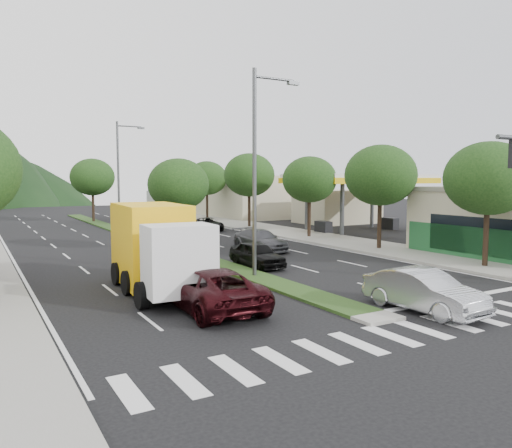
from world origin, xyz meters
TOP-DOWN VIEW (x-y plane):
  - ground at (0.00, 0.00)m, footprint 160.00×160.00m
  - sidewalk_right at (12.50, 25.00)m, footprint 5.00×90.00m
  - median at (0.00, 28.00)m, footprint 1.60×56.00m
  - crosswalk at (0.00, -2.00)m, footprint 19.00×2.20m
  - gas_canopy at (19.00, 22.00)m, footprint 12.20×8.20m
  - bldg_right_far at (19.50, 44.00)m, footprint 10.00×16.00m
  - tree_r_a at (12.00, 4.00)m, footprint 4.60×4.60m
  - tree_r_b at (12.00, 12.00)m, footprint 4.80×4.80m
  - tree_r_c at (12.00, 20.00)m, footprint 4.40×4.40m
  - tree_r_d at (12.00, 30.00)m, footprint 5.00×5.00m
  - tree_r_e at (12.00, 40.00)m, footprint 4.60×4.60m
  - tree_med_near at (0.00, 18.00)m, footprint 4.00×4.00m
  - tree_med_far at (0.00, 44.00)m, footprint 4.80×4.80m
  - streetlight_near at (0.21, 8.00)m, footprint 2.60×0.25m
  - streetlight_mid at (0.21, 33.00)m, footprint 2.60×0.25m
  - sedan_silver at (2.18, -0.51)m, footprint 1.84×4.71m
  - suv_maroon at (-4.39, 3.63)m, footprint 2.61×5.60m
  - car_queue_a at (1.58, 10.49)m, footprint 1.68×4.08m
  - car_queue_b at (4.90, 15.78)m, footprint 2.13×4.93m
  - car_queue_c at (4.08, 24.70)m, footprint 1.35×3.72m
  - car_queue_d at (7.43, 29.70)m, footprint 2.32×4.43m
  - box_truck at (-5.06, 7.67)m, footprint 3.33×7.64m
  - motorhome at (6.49, 38.58)m, footprint 3.83×9.26m

SIDE VIEW (x-z plane):
  - ground at x=0.00m, z-range 0.00..0.00m
  - crosswalk at x=0.00m, z-range 0.00..0.01m
  - median at x=0.00m, z-range 0.00..0.12m
  - sidewalk_right at x=12.50m, z-range 0.00..0.15m
  - car_queue_d at x=7.43m, z-range 0.00..1.19m
  - car_queue_c at x=4.08m, z-range 0.00..1.22m
  - car_queue_a at x=1.58m, z-range 0.00..1.38m
  - car_queue_b at x=4.90m, z-range 0.00..1.41m
  - sedan_silver at x=2.18m, z-range 0.00..1.53m
  - suv_maroon at x=-4.39m, z-range 0.00..1.55m
  - box_truck at x=-5.06m, z-range -0.10..3.59m
  - motorhome at x=6.49m, z-range 0.11..3.57m
  - bldg_right_far at x=19.50m, z-range 0.00..5.20m
  - tree_med_near at x=0.00m, z-range 1.42..7.44m
  - gas_canopy at x=19.00m, z-range 2.02..7.27m
  - tree_r_c at x=12.00m, z-range 1.51..7.99m
  - tree_r_a at x=12.00m, z-range 1.50..8.14m
  - tree_r_e at x=12.00m, z-range 1.54..8.25m
  - tree_med_far at x=0.00m, z-range 1.54..8.47m
  - tree_r_b at x=12.00m, z-range 1.57..8.50m
  - tree_r_d at x=12.00m, z-range 1.60..8.76m
  - streetlight_near at x=0.21m, z-range 0.58..10.58m
  - streetlight_mid at x=0.21m, z-range 0.58..10.58m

